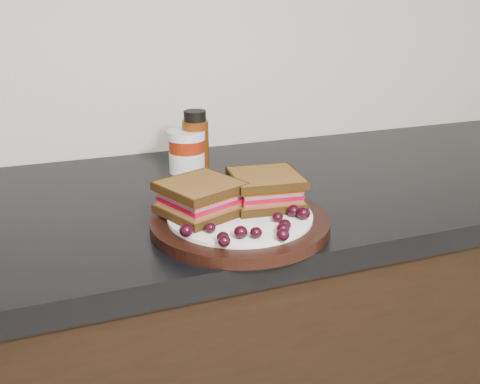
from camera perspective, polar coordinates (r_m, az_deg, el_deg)
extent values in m
cube|color=black|center=(0.97, -18.69, -3.00)|extent=(3.98, 0.60, 0.04)
cylinder|color=black|center=(0.84, 0.00, -3.28)|extent=(0.28, 0.28, 0.02)
ellipsoid|color=black|center=(0.75, -5.75, -4.09)|extent=(0.02, 0.02, 0.02)
ellipsoid|color=black|center=(0.76, -3.20, -3.83)|extent=(0.02, 0.02, 0.01)
ellipsoid|color=black|center=(0.73, -1.84, -4.87)|extent=(0.02, 0.02, 0.02)
ellipsoid|color=black|center=(0.72, -1.70, -5.25)|extent=(0.02, 0.02, 0.02)
ellipsoid|color=black|center=(0.75, 0.07, -4.30)|extent=(0.02, 0.02, 0.02)
ellipsoid|color=black|center=(0.75, 1.72, -4.36)|extent=(0.02, 0.02, 0.02)
ellipsoid|color=black|center=(0.74, 4.60, -4.56)|extent=(0.02, 0.02, 0.02)
ellipsoid|color=black|center=(0.76, 4.61, -3.97)|extent=(0.02, 0.02, 0.02)
ellipsoid|color=black|center=(0.77, 4.80, -3.55)|extent=(0.02, 0.02, 0.02)
ellipsoid|color=black|center=(0.80, 4.04, -2.69)|extent=(0.02, 0.02, 0.02)
ellipsoid|color=black|center=(0.81, 6.79, -2.28)|extent=(0.02, 0.02, 0.02)
ellipsoid|color=black|center=(0.82, 5.73, -2.00)|extent=(0.02, 0.02, 0.02)
ellipsoid|color=black|center=(0.85, 6.62, -1.50)|extent=(0.02, 0.02, 0.01)
ellipsoid|color=black|center=(0.86, 5.84, -1.03)|extent=(0.02, 0.02, 0.01)
ellipsoid|color=black|center=(0.88, 4.59, -0.51)|extent=(0.02, 0.02, 0.01)
ellipsoid|color=black|center=(0.87, 2.40, -0.75)|extent=(0.02, 0.02, 0.02)
ellipsoid|color=black|center=(0.86, -4.43, -1.03)|extent=(0.02, 0.02, 0.02)
ellipsoid|color=black|center=(0.85, -3.72, -1.20)|extent=(0.02, 0.02, 0.02)
ellipsoid|color=black|center=(0.85, -5.26, -1.41)|extent=(0.02, 0.02, 0.02)
ellipsoid|color=black|center=(0.82, -5.65, -1.98)|extent=(0.02, 0.02, 0.02)
ellipsoid|color=black|center=(0.81, -3.37, -2.55)|extent=(0.02, 0.02, 0.02)
ellipsoid|color=black|center=(0.79, -3.79, -2.82)|extent=(0.02, 0.02, 0.02)
ellipsoid|color=black|center=(0.84, -4.18, -1.61)|extent=(0.02, 0.02, 0.02)
ellipsoid|color=black|center=(0.83, -6.20, -1.94)|extent=(0.02, 0.02, 0.02)
ellipsoid|color=black|center=(0.81, -5.25, -2.48)|extent=(0.02, 0.02, 0.02)
cylinder|color=maroon|center=(1.03, -5.67, 3.66)|extent=(0.08, 0.08, 0.11)
cylinder|color=#542408|center=(1.03, -4.74, 4.80)|extent=(0.06, 0.06, 0.14)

